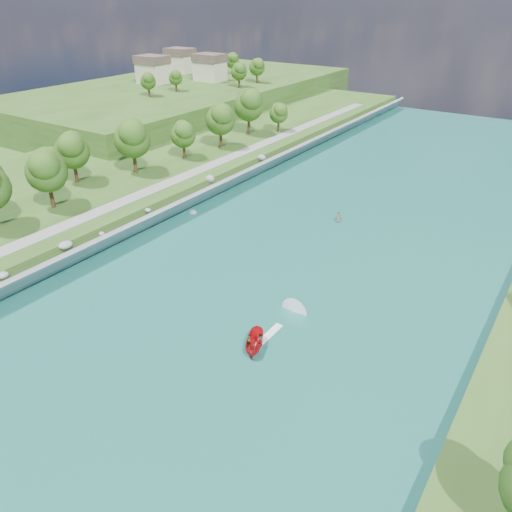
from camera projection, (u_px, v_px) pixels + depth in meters
The scene contains 11 objects.
ground at pixel (192, 348), 56.16m from camera, with size 260.00×260.00×0.00m, color #2D5119.
river_water at pixel (284, 273), 70.77m from camera, with size 55.00×240.00×0.10m, color #175853.
berm_west at pixel (58, 192), 94.55m from camera, with size 45.00×240.00×3.50m, color #2D5119.
ridge_west at pixel (187, 97), 164.13m from camera, with size 60.00×120.00×9.00m, color #2D5119.
riprap_bank at pixel (148, 222), 82.22m from camera, with size 4.61×236.00×4.61m.
riverside_path at pixel (121, 202), 85.10m from camera, with size 3.00×200.00×0.10m, color gray.
ridge_houses at pixel (181, 65), 166.67m from camera, with size 29.50×29.50×8.40m.
trees_west at pixel (20, 181), 77.37m from camera, with size 18.42×144.27×13.57m.
trees_ridge at pixel (221, 71), 156.14m from camera, with size 22.65×50.89×8.86m.
motorboat at pixel (260, 338), 56.31m from camera, with size 3.60×19.30×2.00m.
raft at pixel (338, 218), 86.84m from camera, with size 2.59×3.03×1.52m.
Camera 1 is at (30.88, -33.03, 35.61)m, focal length 35.00 mm.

